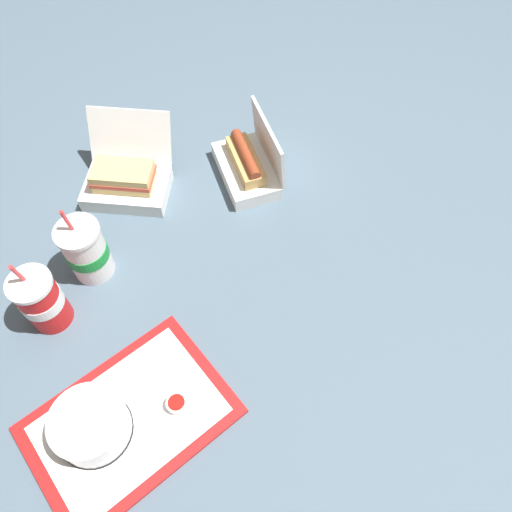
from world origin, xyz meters
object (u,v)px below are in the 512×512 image
Objects in this scene: food_tray at (130,420)px; soda_cup_corner at (86,251)px; clamshell_sandwich_back at (126,179)px; soda_cup_front at (41,300)px; ketchup_cup at (177,404)px; clamshell_hotdog_right at (249,164)px; cake_container at (91,426)px; plastic_fork at (187,411)px.

soda_cup_corner reaches higher than food_tray.
soda_cup_front is at bearing 42.48° from clamshell_sandwich_back.
soda_cup_front is at bearing -78.03° from food_tray.
clamshell_hotdog_right is at bearing -131.99° from ketchup_cup.
clamshell_hotdog_right is at bearing 159.87° from clamshell_sandwich_back.
ketchup_cup is 0.14× the size of clamshell_sandwich_back.
clamshell_hotdog_right is 0.45m from soda_cup_corner.
soda_cup_corner is at bearing -85.23° from ketchup_cup.
clamshell_hotdog_right is at bearing -143.05° from cake_container.
clamshell_sandwich_back is 0.24m from soda_cup_corner.
plastic_fork is at bearing 120.88° from ketchup_cup.
clamshell_sandwich_back is at bearing -137.52° from soda_cup_front.
ketchup_cup is 0.19× the size of soda_cup_front.
cake_container is 0.49× the size of clamshell_sandwich_back.
ketchup_cup is 0.58m from clamshell_sandwich_back.
soda_cup_corner reaches higher than ketchup_cup.
cake_container reaches higher than plastic_fork.
ketchup_cup is at bearing 77.51° from clamshell_sandwich_back.
plastic_fork is at bearing 78.93° from clamshell_sandwich_back.
clamshell_hotdog_right is at bearing -139.13° from food_tray.
plastic_fork is (-0.01, 0.02, -0.01)m from ketchup_cup.
soda_cup_front is at bearing 31.13° from soda_cup_corner.
ketchup_cup is 0.17× the size of clamshell_hotdog_right.
ketchup_cup is (-0.09, 0.02, 0.02)m from food_tray.
clamshell_sandwich_back is 1.35× the size of soda_cup_corner.
ketchup_cup is 0.36× the size of plastic_fork.
plastic_fork is at bearing 116.20° from soda_cup_front.
clamshell_sandwich_back is (-0.11, -0.58, 0.03)m from plastic_fork.
soda_cup_front is (-0.00, -0.28, 0.03)m from cake_container.
soda_cup_corner is (0.03, -0.38, 0.05)m from ketchup_cup.
clamshell_sandwich_back is 0.38m from soda_cup_front.
plastic_fork is 0.41m from soda_cup_corner.
clamshell_hotdog_right is (-0.56, -0.42, -0.01)m from cake_container.
cake_container is (0.06, -0.01, 0.04)m from food_tray.
food_tray is 1.95× the size of soda_cup_front.
clamshell_hotdog_right is at bearing -170.38° from soda_cup_corner.
soda_cup_corner is (0.44, 0.08, 0.03)m from clamshell_hotdog_right.
soda_cup_corner reaches higher than clamshell_hotdog_right.
ketchup_cup reaches higher than plastic_fork.
food_tray is 1.94× the size of soda_cup_corner.
plastic_fork is 0.48× the size of clamshell_hotdog_right.
clamshell_sandwich_back reaches higher than ketchup_cup.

